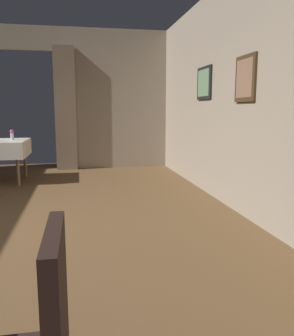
% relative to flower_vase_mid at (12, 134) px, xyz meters
% --- Properties ---
extents(wall_right, '(0.16, 8.40, 3.00)m').
position_rel_flower_vase_mid_xyz_m(wall_right, '(3.19, -2.95, 0.65)').
color(wall_right, gray).
rests_on(wall_right, ground).
extents(wall_back, '(6.40, 0.27, 3.00)m').
position_rel_flower_vase_mid_xyz_m(wall_back, '(-0.01, 1.23, 0.67)').
color(wall_back, gray).
rests_on(wall_back, ground).
extents(flower_vase_mid, '(0.07, 0.07, 0.19)m').
position_rel_flower_vase_mid_xyz_m(flower_vase_mid, '(0.00, 0.00, 0.00)').
color(flower_vase_mid, silver).
rests_on(flower_vase_mid, dining_table_mid).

